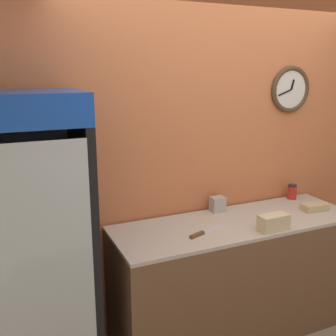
% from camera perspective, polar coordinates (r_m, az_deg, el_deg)
% --- Properties ---
extents(wall_back, '(5.20, 0.10, 2.70)m').
position_cam_1_polar(wall_back, '(3.20, 6.85, 1.79)').
color(wall_back, '#D17547').
rests_on(wall_back, ground_plane).
extents(prep_counter, '(1.92, 0.63, 0.92)m').
position_cam_1_polar(prep_counter, '(3.23, 9.71, -15.25)').
color(prep_counter, brown).
rests_on(prep_counter, ground_plane).
extents(beverage_cooler, '(0.64, 0.63, 1.92)m').
position_cam_1_polar(beverage_cooler, '(2.57, -18.70, -9.50)').
color(beverage_cooler, black).
rests_on(beverage_cooler, ground_plane).
extents(sandwich_stack_bottom, '(0.23, 0.11, 0.06)m').
position_cam_1_polar(sandwich_stack_bottom, '(2.92, 15.03, -8.15)').
color(sandwich_stack_bottom, beige).
rests_on(sandwich_stack_bottom, prep_counter).
extents(sandwich_stack_middle, '(0.23, 0.11, 0.06)m').
position_cam_1_polar(sandwich_stack_middle, '(2.90, 15.10, -7.10)').
color(sandwich_stack_middle, beige).
rests_on(sandwich_stack_middle, sandwich_stack_bottom).
extents(sandwich_flat_left, '(0.22, 0.12, 0.06)m').
position_cam_1_polar(sandwich_flat_left, '(3.41, 20.52, -5.34)').
color(sandwich_flat_left, tan).
rests_on(sandwich_flat_left, prep_counter).
extents(chefs_knife, '(0.34, 0.15, 0.02)m').
position_cam_1_polar(chefs_knife, '(2.78, 5.10, -9.34)').
color(chefs_knife, silver).
rests_on(chefs_knife, prep_counter).
extents(condiment_jar, '(0.08, 0.08, 0.13)m').
position_cam_1_polar(condiment_jar, '(3.63, 17.58, -3.32)').
color(condiment_jar, '#B72D23').
rests_on(condiment_jar, prep_counter).
extents(napkin_dispenser, '(0.11, 0.09, 0.12)m').
position_cam_1_polar(napkin_dispenser, '(3.19, 7.20, -5.24)').
color(napkin_dispenser, '#B7B2AD').
rests_on(napkin_dispenser, prep_counter).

